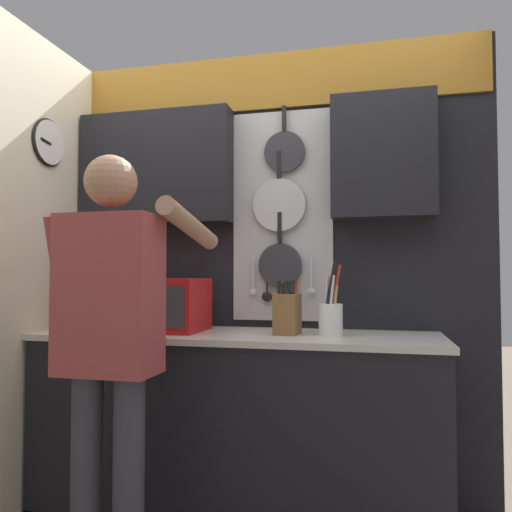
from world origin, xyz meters
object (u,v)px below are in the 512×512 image
Objects in this scene: microwave at (153,304)px; knife_block at (287,313)px; person at (111,328)px; utensil_crock at (331,317)px.

microwave reaches higher than knife_block.
knife_block is at bearing 45.52° from person.
person reaches higher than utensil_crock.
knife_block is at bearing 0.06° from microwave.
utensil_crock is 0.21× the size of person.
utensil_crock is at bearing 37.19° from person.
utensil_crock is at bearing 0.73° from knife_block.
person reaches higher than microwave.
knife_block is 0.16× the size of person.
microwave is 0.32× the size of person.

